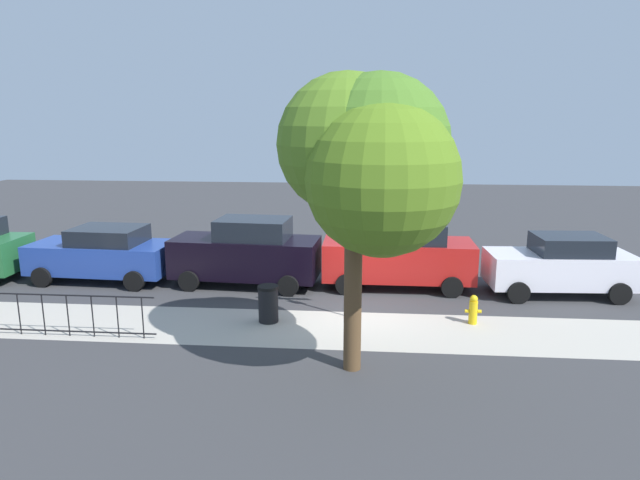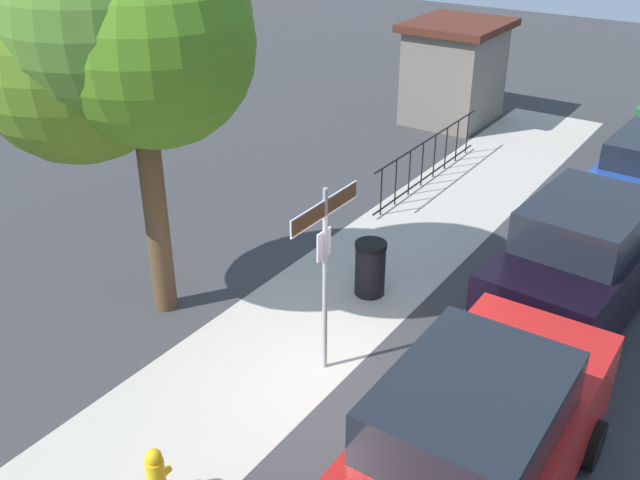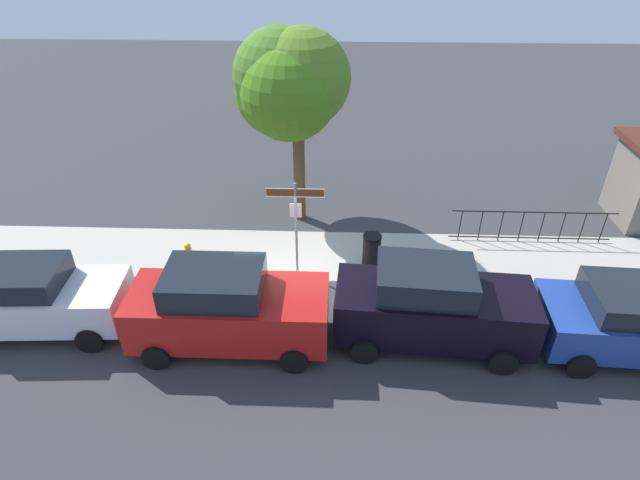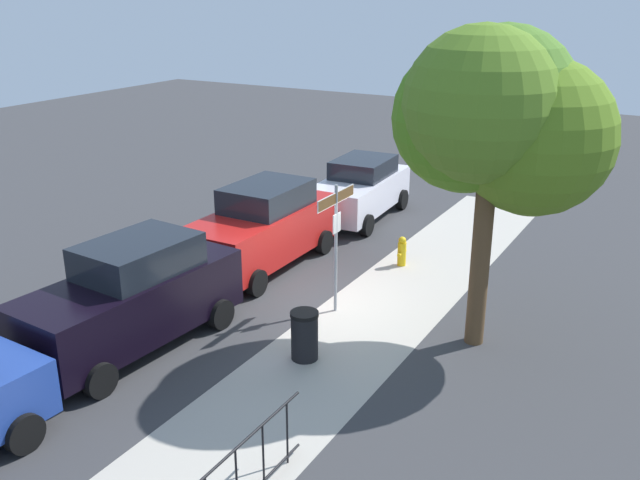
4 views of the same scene
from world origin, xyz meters
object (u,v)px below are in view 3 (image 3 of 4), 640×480
shade_tree (288,85)px  fire_hydrant (189,255)px  street_sign (296,211)px  car_red (227,308)px  car_blue (640,320)px  car_black (432,306)px  trash_bin (372,250)px  car_white (35,298)px

shade_tree → fire_hydrant: size_ratio=7.94×
street_sign → car_red: 3.36m
street_sign → car_blue: street_sign is taller
car_black → trash_bin: (-1.23, 3.16, -0.58)m
car_red → car_black: 4.81m
car_black → fire_hydrant: car_black is taller
car_white → shade_tree: bearing=41.1°
street_sign → car_blue: size_ratio=0.62×
car_white → car_blue: bearing=-4.2°
street_sign → fire_hydrant: size_ratio=3.69×
car_white → trash_bin: bearing=16.8°
car_white → car_blue: (14.40, -0.28, -0.01)m
fire_hydrant → car_black: bearing=-23.5°
street_sign → car_white: 6.80m
car_red → trash_bin: bearing=43.4°
street_sign → car_white: (-6.22, -2.53, -1.13)m
street_sign → fire_hydrant: street_sign is taller
fire_hydrant → shade_tree: bearing=46.4°
street_sign → car_black: (3.38, -2.66, -0.98)m
car_white → car_black: 9.60m
shade_tree → trash_bin: (2.54, -2.63, -4.02)m
car_white → fire_hydrant: bearing=38.9°
car_white → trash_bin: 8.91m
car_white → car_blue: car_white is taller
street_sign → trash_bin: bearing=13.1°
car_white → car_red: size_ratio=0.93×
shade_tree → car_blue: 11.03m
car_red → fire_hydrant: car_red is taller
car_white → fire_hydrant: car_white is taller
car_black → fire_hydrant: 7.20m
car_blue → trash_bin: size_ratio=4.72×
car_blue → trash_bin: car_blue is taller
street_sign → car_red: bearing=-116.3°
shade_tree → car_white: bearing=-135.8°
trash_bin → car_black: bearing=-68.7°
car_black → shade_tree: bearing=127.2°
shade_tree → fire_hydrant: shade_tree is taller
trash_bin → fire_hydrant: bearing=-176.8°
street_sign → shade_tree: bearing=97.2°
car_blue → shade_tree: bearing=148.3°
street_sign → car_black: bearing=-38.2°
car_red → shade_tree: bearing=80.4°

